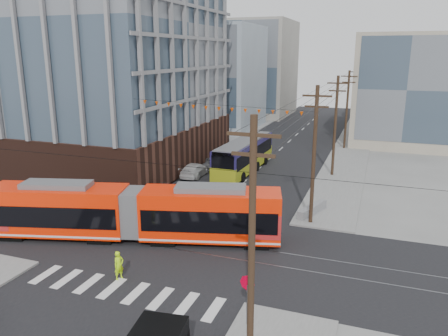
# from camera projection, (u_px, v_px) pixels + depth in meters

# --- Properties ---
(ground) EXTENTS (160.00, 160.00, 0.00)m
(ground) POSITION_uv_depth(u_px,v_px,m) (149.00, 268.00, 27.92)
(ground) COLOR slate
(office_building) EXTENTS (30.00, 25.00, 28.60)m
(office_building) POSITION_uv_depth(u_px,v_px,m) (78.00, 44.00, 52.42)
(office_building) COLOR #381E16
(office_building) RESTS_ON ground
(bg_bldg_nw_near) EXTENTS (18.00, 16.00, 18.00)m
(bg_bldg_nw_near) POSITION_uv_depth(u_px,v_px,m) (207.00, 78.00, 78.48)
(bg_bldg_nw_near) COLOR #8C99A5
(bg_bldg_nw_near) RESTS_ON ground
(bg_bldg_ne_near) EXTENTS (14.00, 14.00, 16.00)m
(bg_bldg_ne_near) POSITION_uv_depth(u_px,v_px,m) (405.00, 90.00, 64.23)
(bg_bldg_ne_near) COLOR gray
(bg_bldg_ne_near) RESTS_ON ground
(bg_bldg_nw_far) EXTENTS (16.00, 18.00, 20.00)m
(bg_bldg_nw_far) POSITION_uv_depth(u_px,v_px,m) (254.00, 68.00, 95.42)
(bg_bldg_nw_far) COLOR gray
(bg_bldg_nw_far) RESTS_ON ground
(bg_bldg_ne_far) EXTENTS (16.00, 16.00, 14.00)m
(bg_bldg_ne_far) POSITION_uv_depth(u_px,v_px,m) (412.00, 87.00, 82.00)
(bg_bldg_ne_far) COLOR #8C99A5
(bg_bldg_ne_far) RESTS_ON ground
(utility_pole_near) EXTENTS (0.30, 0.30, 11.00)m
(utility_pole_near) POSITION_uv_depth(u_px,v_px,m) (252.00, 245.00, 18.26)
(utility_pole_near) COLOR black
(utility_pole_near) RESTS_ON ground
(utility_pole_far) EXTENTS (0.30, 0.30, 11.00)m
(utility_pole_far) POSITION_uv_depth(u_px,v_px,m) (354.00, 100.00, 74.61)
(utility_pole_far) COLOR black
(utility_pole_far) RESTS_ON ground
(streetcar) EXTENTS (21.20, 8.47, 4.08)m
(streetcar) POSITION_uv_depth(u_px,v_px,m) (134.00, 213.00, 31.73)
(streetcar) COLOR #FF2404
(streetcar) RESTS_ON ground
(city_bus) EXTENTS (3.33, 13.33, 3.75)m
(city_bus) POSITION_uv_depth(u_px,v_px,m) (244.00, 155.00, 50.30)
(city_bus) COLOR #211A4E
(city_bus) RESTS_ON ground
(parked_car_silver) EXTENTS (2.87, 4.69, 1.46)m
(parked_car_silver) POSITION_uv_depth(u_px,v_px,m) (168.00, 191.00, 40.93)
(parked_car_silver) COLOR #AEAFAF
(parked_car_silver) RESTS_ON ground
(parked_car_white) EXTENTS (2.28, 5.21, 1.49)m
(parked_car_white) POSITION_uv_depth(u_px,v_px,m) (195.00, 170.00, 48.40)
(parked_car_white) COLOR silver
(parked_car_white) RESTS_ON ground
(parked_car_grey) EXTENTS (3.55, 5.44, 1.39)m
(parked_car_grey) POSITION_uv_depth(u_px,v_px,m) (214.00, 163.00, 51.60)
(parked_car_grey) COLOR #5D5E5F
(parked_car_grey) RESTS_ON ground
(pedestrian) EXTENTS (0.64, 0.77, 1.80)m
(pedestrian) POSITION_uv_depth(u_px,v_px,m) (119.00, 265.00, 26.30)
(pedestrian) COLOR #BEFE10
(pedestrian) RESTS_ON ground
(stop_sign) EXTENTS (0.93, 0.93, 2.63)m
(stop_sign) POSITION_uv_depth(u_px,v_px,m) (247.00, 303.00, 21.60)
(stop_sign) COLOR red
(stop_sign) RESTS_ON ground
(jersey_barrier) EXTENTS (2.23, 4.22, 0.83)m
(jersey_barrier) POSITION_uv_depth(u_px,v_px,m) (312.00, 210.00, 36.95)
(jersey_barrier) COLOR slate
(jersey_barrier) RESTS_ON ground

